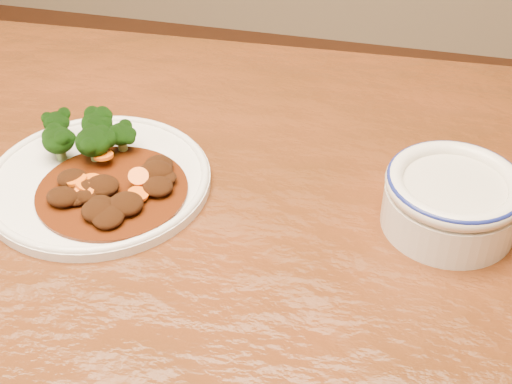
# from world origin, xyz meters

# --- Properties ---
(dining_table) EXTENTS (1.54, 0.96, 0.75)m
(dining_table) POSITION_xyz_m (0.00, 0.00, 0.67)
(dining_table) COLOR #5F2810
(dining_table) RESTS_ON ground
(dinner_plate) EXTENTS (0.24, 0.24, 0.02)m
(dinner_plate) POSITION_xyz_m (-0.03, 0.09, 0.76)
(dinner_plate) COLOR white
(dinner_plate) RESTS_ON dining_table
(broccoli_florets) EXTENTS (0.11, 0.08, 0.04)m
(broccoli_florets) POSITION_xyz_m (-0.06, 0.13, 0.79)
(broccoli_florets) COLOR olive
(broccoli_florets) RESTS_ON dinner_plate
(mince_stew) EXTENTS (0.16, 0.16, 0.03)m
(mince_stew) POSITION_xyz_m (0.00, 0.06, 0.77)
(mince_stew) COLOR #441907
(mince_stew) RESTS_ON dinner_plate
(dip_bowl) EXTENTS (0.14, 0.14, 0.06)m
(dip_bowl) POSITION_xyz_m (0.34, 0.11, 0.78)
(dip_bowl) COLOR silver
(dip_bowl) RESTS_ON dining_table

